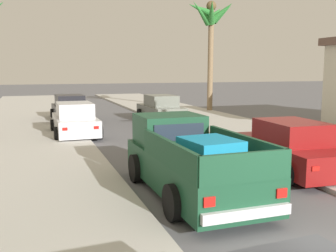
{
  "coord_description": "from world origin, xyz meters",
  "views": [
    {
      "loc": [
        -4.5,
        -4.5,
        3.04
      ],
      "look_at": [
        -0.38,
        7.55,
        1.2
      ],
      "focal_mm": 42.07,
      "sensor_mm": 36.0,
      "label": 1
    }
  ],
  "objects_px": {
    "pickup_truck": "(189,161)",
    "palm_tree_left_mid": "(211,21)",
    "car_right_near": "(70,109)",
    "car_left_near": "(290,148)",
    "car_right_mid": "(161,109)",
    "car_left_mid": "(75,120)"
  },
  "relations": [
    {
      "from": "pickup_truck",
      "to": "palm_tree_left_mid",
      "type": "height_order",
      "value": "palm_tree_left_mid"
    },
    {
      "from": "palm_tree_left_mid",
      "to": "car_right_near",
      "type": "bearing_deg",
      "value": -169.15
    },
    {
      "from": "pickup_truck",
      "to": "car_left_near",
      "type": "distance_m",
      "value": 3.73
    },
    {
      "from": "car_left_near",
      "to": "car_right_mid",
      "type": "relative_size",
      "value": 1.01
    },
    {
      "from": "car_left_near",
      "to": "car_right_near",
      "type": "distance_m",
      "value": 15.09
    },
    {
      "from": "car_left_near",
      "to": "car_right_mid",
      "type": "xyz_separation_m",
      "value": [
        -0.07,
        12.37,
        0.0
      ]
    },
    {
      "from": "car_right_near",
      "to": "car_right_mid",
      "type": "height_order",
      "value": "same"
    },
    {
      "from": "car_right_near",
      "to": "car_right_mid",
      "type": "relative_size",
      "value": 1.01
    },
    {
      "from": "pickup_truck",
      "to": "palm_tree_left_mid",
      "type": "relative_size",
      "value": 0.67
    },
    {
      "from": "pickup_truck",
      "to": "car_left_near",
      "type": "xyz_separation_m",
      "value": [
        3.62,
        0.92,
        -0.09
      ]
    },
    {
      "from": "car_left_mid",
      "to": "pickup_truck",
      "type": "bearing_deg",
      "value": -79.29
    },
    {
      "from": "car_left_mid",
      "to": "palm_tree_left_mid",
      "type": "height_order",
      "value": "palm_tree_left_mid"
    },
    {
      "from": "car_left_near",
      "to": "car_right_mid",
      "type": "bearing_deg",
      "value": 90.33
    },
    {
      "from": "car_left_mid",
      "to": "car_right_near",
      "type": "bearing_deg",
      "value": 87.2
    },
    {
      "from": "car_left_near",
      "to": "palm_tree_left_mid",
      "type": "height_order",
      "value": "palm_tree_left_mid"
    },
    {
      "from": "car_right_mid",
      "to": "palm_tree_left_mid",
      "type": "xyz_separation_m",
      "value": [
        4.92,
        3.73,
        5.65
      ]
    },
    {
      "from": "pickup_truck",
      "to": "car_left_mid",
      "type": "xyz_separation_m",
      "value": [
        -1.8,
        9.53,
        -0.09
      ]
    },
    {
      "from": "car_left_near",
      "to": "car_left_mid",
      "type": "bearing_deg",
      "value": 122.17
    },
    {
      "from": "car_left_mid",
      "to": "palm_tree_left_mid",
      "type": "xyz_separation_m",
      "value": [
        10.26,
        7.49,
        5.65
      ]
    },
    {
      "from": "car_right_near",
      "to": "pickup_truck",
      "type": "bearing_deg",
      "value": -84.22
    },
    {
      "from": "pickup_truck",
      "to": "car_right_near",
      "type": "bearing_deg",
      "value": 95.78
    },
    {
      "from": "car_left_near",
      "to": "pickup_truck",
      "type": "bearing_deg",
      "value": -165.71
    }
  ]
}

